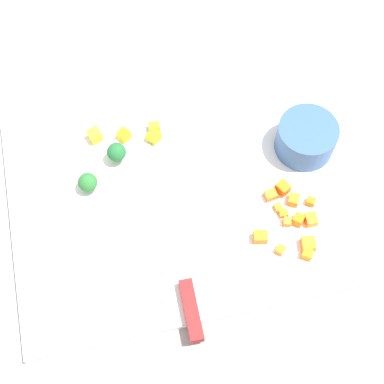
# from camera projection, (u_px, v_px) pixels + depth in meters

# --- Properties ---
(ground_plane) EXTENTS (4.00, 4.00, 0.00)m
(ground_plane) POSITION_uv_depth(u_px,v_px,m) (192.00, 199.00, 0.83)
(ground_plane) COLOR gray
(cutting_board) EXTENTS (0.50, 0.35, 0.01)m
(cutting_board) POSITION_uv_depth(u_px,v_px,m) (192.00, 197.00, 0.82)
(cutting_board) COLOR white
(cutting_board) RESTS_ON ground_plane
(prep_bowl) EXTENTS (0.09, 0.09, 0.05)m
(prep_bowl) POSITION_uv_depth(u_px,v_px,m) (306.00, 138.00, 0.83)
(prep_bowl) COLOR #34588C
(prep_bowl) RESTS_ON cutting_board
(chef_knife) EXTENTS (0.03, 0.35, 0.02)m
(chef_knife) POSITION_uv_depth(u_px,v_px,m) (179.00, 254.00, 0.77)
(chef_knife) COLOR silver
(chef_knife) RESTS_ON cutting_board
(carrot_dice_0) EXTENTS (0.02, 0.02, 0.01)m
(carrot_dice_0) POSITION_uv_depth(u_px,v_px,m) (271.00, 195.00, 0.81)
(carrot_dice_0) COLOR orange
(carrot_dice_0) RESTS_ON cutting_board
(carrot_dice_1) EXTENTS (0.01, 0.01, 0.01)m
(carrot_dice_1) POSITION_uv_depth(u_px,v_px,m) (287.00, 222.00, 0.79)
(carrot_dice_1) COLOR orange
(carrot_dice_1) RESTS_ON cutting_board
(carrot_dice_2) EXTENTS (0.02, 0.02, 0.01)m
(carrot_dice_2) POSITION_uv_depth(u_px,v_px,m) (294.00, 200.00, 0.81)
(carrot_dice_2) COLOR orange
(carrot_dice_2) RESTS_ON cutting_board
(carrot_dice_3) EXTENTS (0.02, 0.02, 0.01)m
(carrot_dice_3) POSITION_uv_depth(u_px,v_px,m) (260.00, 237.00, 0.78)
(carrot_dice_3) COLOR orange
(carrot_dice_3) RESTS_ON cutting_board
(carrot_dice_4) EXTENTS (0.02, 0.02, 0.01)m
(carrot_dice_4) POSITION_uv_depth(u_px,v_px,m) (308.00, 244.00, 0.78)
(carrot_dice_4) COLOR orange
(carrot_dice_4) RESTS_ON cutting_board
(carrot_dice_5) EXTENTS (0.02, 0.02, 0.01)m
(carrot_dice_5) POSITION_uv_depth(u_px,v_px,m) (311.00, 220.00, 0.79)
(carrot_dice_5) COLOR orange
(carrot_dice_5) RESTS_ON cutting_board
(carrot_dice_6) EXTENTS (0.01, 0.01, 0.01)m
(carrot_dice_6) POSITION_uv_depth(u_px,v_px,m) (278.00, 208.00, 0.80)
(carrot_dice_6) COLOR orange
(carrot_dice_6) RESTS_ON cutting_board
(carrot_dice_7) EXTENTS (0.02, 0.02, 0.02)m
(carrot_dice_7) POSITION_uv_depth(u_px,v_px,m) (283.00, 188.00, 0.81)
(carrot_dice_7) COLOR orange
(carrot_dice_7) RESTS_ON cutting_board
(carrot_dice_8) EXTENTS (0.02, 0.02, 0.01)m
(carrot_dice_8) POSITION_uv_depth(u_px,v_px,m) (280.00, 250.00, 0.78)
(carrot_dice_8) COLOR orange
(carrot_dice_8) RESTS_ON cutting_board
(carrot_dice_9) EXTENTS (0.01, 0.01, 0.01)m
(carrot_dice_9) POSITION_uv_depth(u_px,v_px,m) (283.00, 214.00, 0.80)
(carrot_dice_9) COLOR orange
(carrot_dice_9) RESTS_ON cutting_board
(carrot_dice_10) EXTENTS (0.02, 0.02, 0.01)m
(carrot_dice_10) POSITION_uv_depth(u_px,v_px,m) (311.00, 202.00, 0.81)
(carrot_dice_10) COLOR orange
(carrot_dice_10) RESTS_ON cutting_board
(carrot_dice_11) EXTENTS (0.02, 0.02, 0.01)m
(carrot_dice_11) POSITION_uv_depth(u_px,v_px,m) (298.00, 220.00, 0.79)
(carrot_dice_11) COLOR orange
(carrot_dice_11) RESTS_ON cutting_board
(carrot_dice_12) EXTENTS (0.02, 0.02, 0.01)m
(carrot_dice_12) POSITION_uv_depth(u_px,v_px,m) (307.00, 254.00, 0.77)
(carrot_dice_12) COLOR orange
(carrot_dice_12) RESTS_ON cutting_board
(pepper_dice_0) EXTENTS (0.02, 0.02, 0.02)m
(pepper_dice_0) POSITION_uv_depth(u_px,v_px,m) (124.00, 135.00, 0.85)
(pepper_dice_0) COLOR yellow
(pepper_dice_0) RESTS_ON cutting_board
(pepper_dice_1) EXTENTS (0.02, 0.01, 0.01)m
(pepper_dice_1) POSITION_uv_depth(u_px,v_px,m) (154.00, 128.00, 0.86)
(pepper_dice_1) COLOR yellow
(pepper_dice_1) RESTS_ON cutting_board
(pepper_dice_2) EXTENTS (0.02, 0.02, 0.01)m
(pepper_dice_2) POSITION_uv_depth(u_px,v_px,m) (154.00, 137.00, 0.85)
(pepper_dice_2) COLOR yellow
(pepper_dice_2) RESTS_ON cutting_board
(pepper_dice_3) EXTENTS (0.02, 0.02, 0.02)m
(pepper_dice_3) POSITION_uv_depth(u_px,v_px,m) (95.00, 135.00, 0.85)
(pepper_dice_3) COLOR yellow
(pepper_dice_3) RESTS_ON cutting_board
(broccoli_floret_0) EXTENTS (0.03, 0.03, 0.03)m
(broccoli_floret_0) POSITION_uv_depth(u_px,v_px,m) (117.00, 152.00, 0.83)
(broccoli_floret_0) COLOR #96AD66
(broccoli_floret_0) RESTS_ON cutting_board
(broccoli_floret_1) EXTENTS (0.03, 0.03, 0.03)m
(broccoli_floret_1) POSITION_uv_depth(u_px,v_px,m) (88.00, 182.00, 0.81)
(broccoli_floret_1) COLOR #80B269
(broccoli_floret_1) RESTS_ON cutting_board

